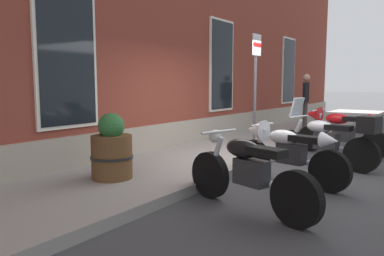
% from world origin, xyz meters
% --- Properties ---
extents(ground_plane, '(140.00, 140.00, 0.00)m').
position_xyz_m(ground_plane, '(0.00, 0.00, 0.00)').
color(ground_plane, '#38383A').
extents(sidewalk, '(31.33, 2.41, 0.15)m').
position_xyz_m(sidewalk, '(0.00, 1.21, 0.08)').
color(sidewalk, gray).
rests_on(sidewalk, ground_plane).
extents(motorcycle_black_naked, '(0.78, 2.04, 0.98)m').
position_xyz_m(motorcycle_black_naked, '(-2.35, -0.92, 0.49)').
color(motorcycle_black_naked, black).
rests_on(motorcycle_black_naked, ground_plane).
extents(motorcycle_white_sport, '(0.66, 2.01, 1.00)m').
position_xyz_m(motorcycle_white_sport, '(-0.81, -0.80, 0.55)').
color(motorcycle_white_sport, black).
rests_on(motorcycle_white_sport, ground_plane).
extents(motorcycle_silver_touring, '(0.78, 2.08, 1.32)m').
position_xyz_m(motorcycle_silver_touring, '(0.75, -1.08, 0.55)').
color(motorcycle_silver_touring, black).
rests_on(motorcycle_silver_touring, ground_plane).
extents(motorcycle_red_sport, '(0.62, 2.04, 1.07)m').
position_xyz_m(motorcycle_red_sport, '(2.20, -0.87, 0.58)').
color(motorcycle_red_sport, black).
rests_on(motorcycle_red_sport, ground_plane).
extents(pedestrian_dark_jacket, '(0.63, 0.35, 1.76)m').
position_xyz_m(pedestrian_dark_jacket, '(5.28, 0.91, 1.15)').
color(pedestrian_dark_jacket, '#38332D').
rests_on(pedestrian_dark_jacket, sidewalk).
extents(parking_sign, '(0.36, 0.07, 2.51)m').
position_xyz_m(parking_sign, '(0.79, 0.51, 1.77)').
color(parking_sign, '#4C4C51').
rests_on(parking_sign, sidewalk).
extents(barrel_planter, '(0.65, 0.65, 1.01)m').
position_xyz_m(barrel_planter, '(-2.63, 1.24, 0.58)').
color(barrel_planter, brown).
rests_on(barrel_planter, sidewalk).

